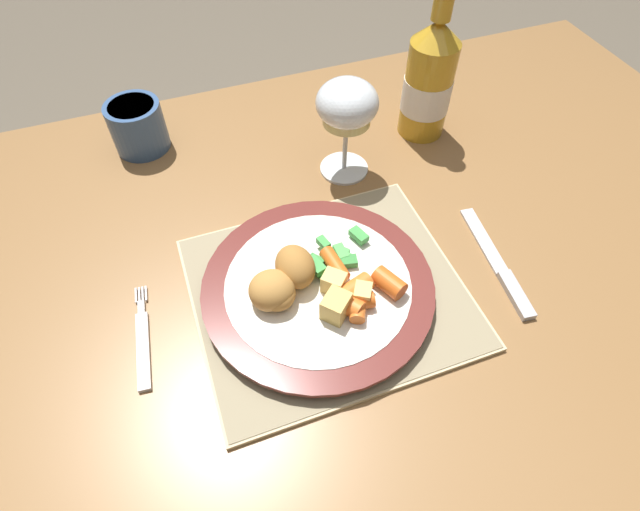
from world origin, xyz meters
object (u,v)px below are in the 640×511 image
drinking_cup (137,125)px  fork (143,343)px  table_knife (501,270)px  wine_glass (347,108)px  dinner_plate (318,288)px  bottle (429,80)px  dining_table (303,304)px

drinking_cup → fork: bearing=-97.8°
table_knife → wine_glass: bearing=115.1°
dinner_plate → fork: (-0.21, 0.01, -0.01)m
wine_glass → drinking_cup: bearing=150.2°
bottle → drinking_cup: 0.45m
dining_table → dinner_plate: bearing=-83.4°
dinner_plate → bottle: (0.27, 0.25, 0.07)m
table_knife → drinking_cup: 0.57m
fork → drinking_cup: bearing=82.2°
fork → table_knife: size_ratio=0.76×
table_knife → wine_glass: 0.29m
table_knife → fork: bearing=173.5°
dining_table → table_knife: table_knife is taller
dinner_plate → fork: dinner_plate is taller
dinner_plate → drinking_cup: drinking_cup is taller
fork → table_knife: 0.45m
bottle → drinking_cup: bottle is taller
wine_glass → drinking_cup: 0.33m
drinking_cup → dinner_plate: bearing=-65.9°
bottle → wine_glass: bearing=-162.7°
dining_table → table_knife: 0.27m
fork → drinking_cup: drinking_cup is taller
fork → bottle: bottle is taller
dining_table → fork: size_ratio=10.48×
wine_glass → bottle: size_ratio=0.62×
dining_table → wine_glass: bearing=52.4°
dinner_plate → table_knife: 0.24m
wine_glass → drinking_cup: wine_glass is taller
dining_table → wine_glass: 0.28m
dining_table → table_knife: bearing=-21.1°
dining_table → wine_glass: (0.12, 0.16, 0.19)m
fork → bottle: 0.55m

